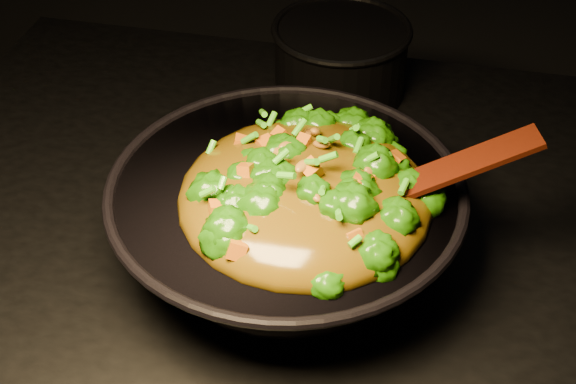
# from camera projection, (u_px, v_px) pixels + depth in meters

# --- Properties ---
(wok) EXTENTS (0.42, 0.42, 0.12)m
(wok) POSITION_uv_depth(u_px,v_px,m) (286.00, 224.00, 0.99)
(wok) COLOR black
(wok) RESTS_ON stovetop
(stir_fry) EXTENTS (0.38, 0.38, 0.10)m
(stir_fry) POSITION_uv_depth(u_px,v_px,m) (305.00, 167.00, 0.90)
(stir_fry) COLOR #1F5C06
(stir_fry) RESTS_ON wok
(spatula) EXTENTS (0.24, 0.12, 0.10)m
(spatula) POSITION_uv_depth(u_px,v_px,m) (428.00, 178.00, 0.90)
(spatula) COLOR #3C1305
(spatula) RESTS_ON wok
(back_pot) EXTENTS (0.21, 0.21, 0.12)m
(back_pot) POSITION_uv_depth(u_px,v_px,m) (340.00, 59.00, 1.28)
(back_pot) COLOR black
(back_pot) RESTS_ON stovetop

